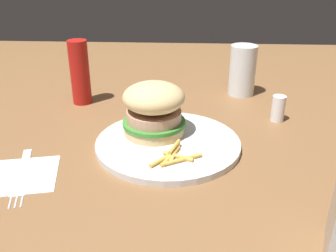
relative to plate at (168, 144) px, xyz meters
The scene contains 9 objects.
ground_plane 0.04m from the plate, 133.21° to the left, with size 1.60×1.60×0.00m, color brown.
plate is the anchor object (origin of this frame).
sandwich 0.07m from the plate, 138.79° to the right, with size 0.12×0.12×0.10m.
fries_pile 0.06m from the plate, 12.32° to the left, with size 0.08×0.08×0.01m.
napkin 0.26m from the plate, 64.33° to the right, with size 0.11×0.11×0.00m, color white.
fork 0.26m from the plate, 63.98° to the right, with size 0.17×0.06×0.00m.
drink_glass 0.33m from the plate, 149.63° to the left, with size 0.06×0.06×0.12m.
ketchup_bottle 0.30m from the plate, 134.23° to the right, with size 0.04×0.04×0.15m, color #B21914.
salt_shaker 0.26m from the plate, 119.69° to the left, with size 0.03×0.03×0.06m, color white.
Camera 1 is at (0.64, 0.01, 0.33)m, focal length 40.47 mm.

